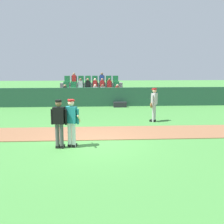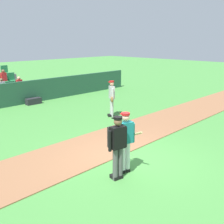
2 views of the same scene
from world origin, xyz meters
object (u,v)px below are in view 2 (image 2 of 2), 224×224
Objects in this scene: batter_teal_jersey at (125,140)px; equipment_bag at (34,101)px; umpire_home_plate at (117,144)px; runner_grey_jersey at (112,97)px.

equipment_bag is at bearing 74.52° from batter_teal_jersey.
batter_teal_jersey is at bearing 12.76° from umpire_home_plate.
runner_grey_jersey is at bearing 47.94° from batter_teal_jersey.
batter_teal_jersey is 1.00× the size of runner_grey_jersey.
runner_grey_jersey is 5.33m from equipment_bag.
batter_teal_jersey and runner_grey_jersey have the same top height.
batter_teal_jersey is 9.85m from equipment_bag.
batter_teal_jersey is at bearing -105.48° from equipment_bag.
equipment_bag is (-1.31, 5.10, -0.78)m from runner_grey_jersey.
runner_grey_jersey is at bearing -75.59° from equipment_bag.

